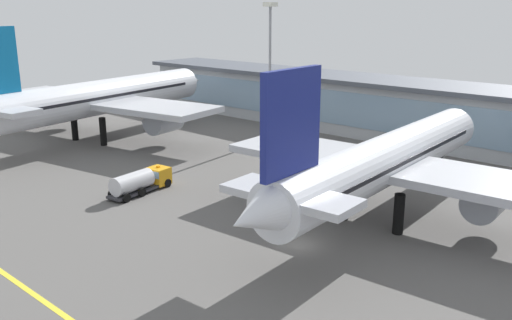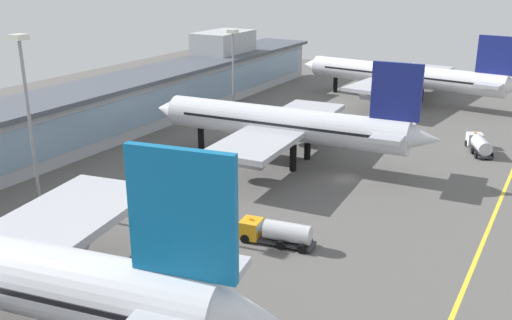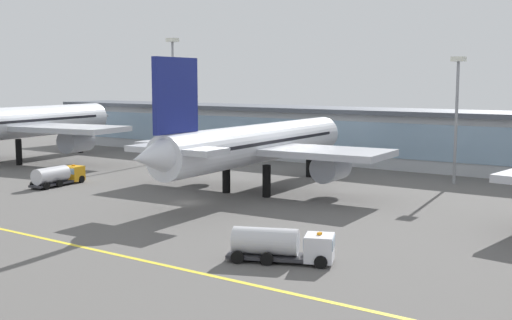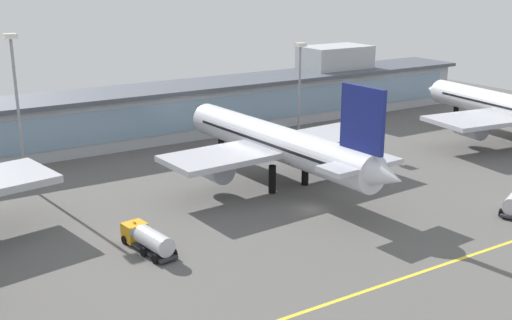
{
  "view_description": "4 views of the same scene",
  "coord_description": "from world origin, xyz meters",
  "px_view_note": "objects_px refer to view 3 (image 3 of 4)",
  "views": [
    {
      "loc": [
        30.38,
        -39.73,
        22.46
      ],
      "look_at": [
        -8.69,
        3.45,
        6.33
      ],
      "focal_mm": 38.76,
      "sensor_mm": 36.0,
      "label": 1
    },
    {
      "loc": [
        -79.15,
        -28.7,
        31.42
      ],
      "look_at": [
        -7.83,
        11.46,
        3.49
      ],
      "focal_mm": 40.43,
      "sensor_mm": 36.0,
      "label": 2
    },
    {
      "loc": [
        52.79,
        -60.28,
        15.3
      ],
      "look_at": [
        4.64,
        8.37,
        4.93
      ],
      "focal_mm": 45.18,
      "sensor_mm": 36.0,
      "label": 3
    },
    {
      "loc": [
        -50.56,
        -66.01,
        31.65
      ],
      "look_at": [
        -0.82,
        12.95,
        4.11
      ],
      "focal_mm": 44.52,
      "sensor_mm": 36.0,
      "label": 4
    }
  ],
  "objects_px": {
    "airliner_near_left": "(17,124)",
    "airliner_near_right": "(258,145)",
    "baggage_tug_near": "(59,175)",
    "fuel_tanker_truck": "(285,245)",
    "apron_light_mast_west": "(457,98)",
    "apron_light_mast_centre": "(173,81)"
  },
  "relations": [
    {
      "from": "airliner_near_left",
      "to": "airliner_near_right",
      "type": "distance_m",
      "value": 55.77
    },
    {
      "from": "airliner_near_left",
      "to": "baggage_tug_near",
      "type": "bearing_deg",
      "value": -124.07
    },
    {
      "from": "airliner_near_right",
      "to": "fuel_tanker_truck",
      "type": "xyz_separation_m",
      "value": [
        21.88,
        -27.36,
        -5.03
      ]
    },
    {
      "from": "fuel_tanker_truck",
      "to": "baggage_tug_near",
      "type": "height_order",
      "value": "same"
    },
    {
      "from": "airliner_near_left",
      "to": "baggage_tug_near",
      "type": "distance_m",
      "value": 32.21
    },
    {
      "from": "airliner_near_left",
      "to": "apron_light_mast_west",
      "type": "height_order",
      "value": "airliner_near_left"
    },
    {
      "from": "fuel_tanker_truck",
      "to": "apron_light_mast_west",
      "type": "relative_size",
      "value": 0.49
    },
    {
      "from": "airliner_near_left",
      "to": "airliner_near_right",
      "type": "relative_size",
      "value": 1.1
    },
    {
      "from": "airliner_near_right",
      "to": "apron_light_mast_west",
      "type": "distance_m",
      "value": 30.6
    },
    {
      "from": "baggage_tug_near",
      "to": "apron_light_mast_centre",
      "type": "bearing_deg",
      "value": 3.95
    },
    {
      "from": "airliner_near_right",
      "to": "baggage_tug_near",
      "type": "bearing_deg",
      "value": 110.98
    },
    {
      "from": "airliner_near_left",
      "to": "apron_light_mast_centre",
      "type": "xyz_separation_m",
      "value": [
        22.27,
        19.04,
        7.99
      ]
    },
    {
      "from": "airliner_near_right",
      "to": "fuel_tanker_truck",
      "type": "height_order",
      "value": "airliner_near_right"
    },
    {
      "from": "airliner_near_right",
      "to": "baggage_tug_near",
      "type": "height_order",
      "value": "airliner_near_right"
    },
    {
      "from": "airliner_near_right",
      "to": "apron_light_mast_centre",
      "type": "bearing_deg",
      "value": 55.73
    },
    {
      "from": "fuel_tanker_truck",
      "to": "apron_light_mast_west",
      "type": "distance_m",
      "value": 50.77
    },
    {
      "from": "fuel_tanker_truck",
      "to": "apron_light_mast_west",
      "type": "height_order",
      "value": "apron_light_mast_west"
    },
    {
      "from": "airliner_near_left",
      "to": "apron_light_mast_centre",
      "type": "relative_size",
      "value": 2.36
    },
    {
      "from": "apron_light_mast_west",
      "to": "apron_light_mast_centre",
      "type": "relative_size",
      "value": 0.81
    },
    {
      "from": "airliner_near_left",
      "to": "apron_light_mast_west",
      "type": "xyz_separation_m",
      "value": [
        75.98,
        21.36,
        5.45
      ]
    },
    {
      "from": "apron_light_mast_centre",
      "to": "airliner_near_left",
      "type": "bearing_deg",
      "value": -139.48
    },
    {
      "from": "airliner_near_right",
      "to": "fuel_tanker_truck",
      "type": "bearing_deg",
      "value": -145.03
    }
  ]
}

